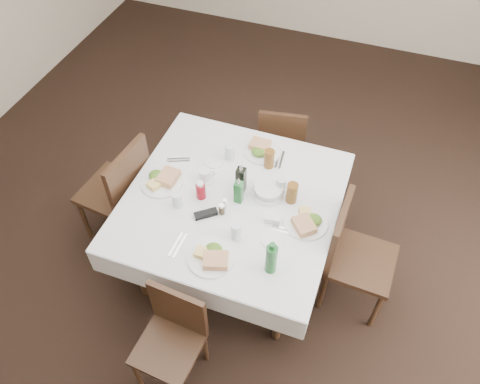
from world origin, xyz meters
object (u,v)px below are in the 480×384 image
Objects in this scene: water_s at (236,231)px; water_e at (281,186)px; chair_south at (173,332)px; water_n at (230,152)px; chair_east at (351,251)px; oil_cruet_dark at (241,179)px; green_bottle at (271,258)px; dining_table at (232,205)px; ketchup_bottle at (201,190)px; bread_basket at (268,191)px; chair_west at (121,188)px; oil_cruet_green at (239,191)px; water_w at (177,200)px; coffee_mug at (205,176)px; chair_north at (282,139)px.

water_s is 0.51m from water_e.
chair_south is 1.35m from water_n.
chair_east is 7.39× the size of water_e.
oil_cruet_dark is 0.69m from green_bottle.
water_e is at bearing 100.78° from green_bottle.
ketchup_bottle is at bearing -163.97° from dining_table.
ketchup_bottle is (-0.16, 0.87, 0.36)m from chair_south.
bread_basket is (0.08, 0.43, -0.03)m from water_s.
oil_cruet_green is at bearing 2.44° from chair_west.
chair_east reaches higher than water_w.
water_e reaches higher than chair_south.
chair_south is at bearing -85.50° from water_n.
dining_table is at bearing 29.74° from water_w.
chair_south is 6.32× the size of water_e.
water_w is 0.30m from coffee_mug.
chair_north is 6.29× the size of coffee_mug.
chair_south is (-0.14, -1.94, -0.01)m from chair_north.
water_n is 1.02× the size of water_e.
water_n reaches higher than dining_table.
bread_basket reaches higher than chair_south.
coffee_mug is at bearing -108.63° from water_n.
ketchup_bottle reaches higher than chair_north.
green_bottle is at bearing -39.88° from coffee_mug.
chair_north is 1.35m from water_s.
chair_north is 1.08m from oil_cruet_green.
chair_south is at bearing -79.55° from coffee_mug.
chair_north is at bearing 74.38° from ketchup_bottle.
chair_north reaches higher than bread_basket.
chair_north reaches higher than chair_south.
dining_table is 11.17× the size of water_n.
chair_east is 0.66m from water_e.
chair_south is at bearing -79.83° from ketchup_bottle.
oil_cruet_green is (0.20, -0.36, 0.03)m from water_n.
chair_east reaches higher than chair_south.
chair_east is at bearing 45.09° from chair_south.
oil_cruet_green is 0.32m from coffee_mug.
chair_west reaches higher than chair_north.
chair_east is at bearing -16.90° from water_e.
chair_east is 0.84m from water_s.
dining_table is 0.42m from water_n.
chair_north is 1.44m from chair_west.
oil_cruet_dark reaches higher than bread_basket.
chair_south is at bearing -135.22° from green_bottle.
dining_table is 0.26m from ketchup_bottle.
water_w is 0.43m from oil_cruet_green.
ketchup_bottle reaches higher than chair_south.
water_e is (0.31, 0.18, 0.14)m from dining_table.
water_w reaches higher than bread_basket.
dining_table is 0.91m from chair_west.
chair_north is at bearing 92.44° from water_s.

